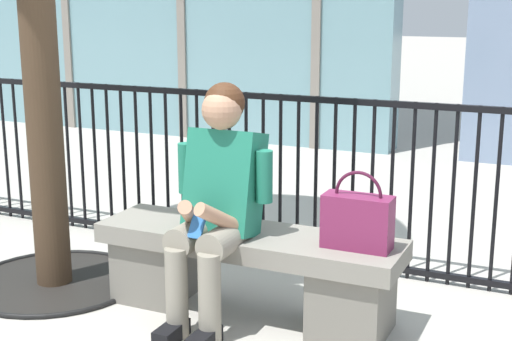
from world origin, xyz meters
The scene contains 5 objects.
ground_plane centered at (0.00, 0.00, 0.00)m, with size 60.00×60.00×0.00m, color #B2ADA3.
stone_bench centered at (0.00, 0.00, 0.27)m, with size 1.60×0.44×0.45m.
seated_person_with_phone centered at (-0.11, -0.13, 0.65)m, with size 0.52×0.66×1.21m.
handbag_on_bench centered at (0.58, -0.01, 0.59)m, with size 0.33×0.14×0.38m.
plaza_railing centered at (0.00, 0.84, 0.53)m, with size 8.09×0.04×1.05m.
Camera 1 is at (1.52, -3.22, 1.61)m, focal length 51.25 mm.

